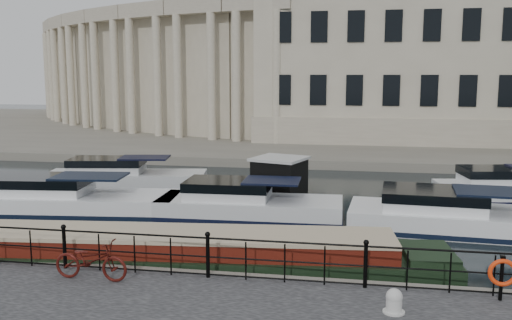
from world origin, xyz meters
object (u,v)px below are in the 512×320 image
(bicycle, at_px, (91,260))
(harbour_hut, at_px, (279,183))
(life_ring_post, at_px, (503,273))
(narrowboat, at_px, (160,259))
(mooring_bollard, at_px, (394,301))

(bicycle, distance_m, harbour_hut, 12.07)
(life_ring_post, relative_size, narrowboat, 0.06)
(bicycle, distance_m, life_ring_post, 10.00)
(bicycle, distance_m, narrowboat, 2.67)
(bicycle, bearing_deg, harbour_hut, -13.41)
(life_ring_post, distance_m, harbour_hut, 13.11)
(harbour_hut, bearing_deg, bicycle, -87.36)
(bicycle, height_order, life_ring_post, life_ring_post)
(narrowboat, xyz_separation_m, harbour_hut, (2.28, 9.23, 0.59))
(life_ring_post, xyz_separation_m, narrowboat, (-9.02, 2.01, -0.86))
(bicycle, xyz_separation_m, life_ring_post, (9.99, 0.38, 0.16))
(mooring_bollard, height_order, narrowboat, narrowboat)
(mooring_bollard, bearing_deg, harbour_hut, 109.04)
(mooring_bollard, bearing_deg, bicycle, 174.63)
(mooring_bollard, height_order, harbour_hut, harbour_hut)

